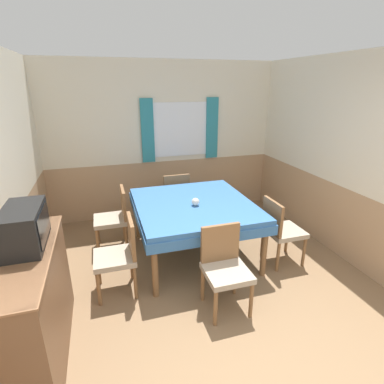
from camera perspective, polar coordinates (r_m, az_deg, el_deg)
name	(u,v)px	position (r m, az deg, el deg)	size (l,w,h in m)	color
wall_back	(165,141)	(5.22, -5.26, 9.73)	(4.29, 0.09, 2.60)	silver
wall_left	(3,187)	(3.38, -32.34, 0.85)	(0.05, 4.19, 2.60)	silver
wall_right	(341,158)	(4.42, 26.48, 5.75)	(0.05, 4.19, 2.60)	silver
dining_table	(194,210)	(3.95, 0.36, -3.38)	(1.51, 1.62, 0.76)	#386BA8
chair_head_window	(175,195)	(4.96, -3.27, -0.67)	(0.44, 0.44, 0.88)	brown
chair_left_near	(120,253)	(3.43, -13.52, -11.21)	(0.44, 0.44, 0.88)	brown
chair_right_near	(280,229)	(4.02, 16.48, -6.69)	(0.44, 0.44, 0.88)	brown
chair_left_far	(115,216)	(4.33, -14.50, -4.47)	(0.44, 0.44, 0.88)	brown
chair_head_near	(225,265)	(3.16, 6.22, -13.69)	(0.44, 0.44, 0.88)	brown
sideboard	(32,306)	(2.94, -28.15, -18.66)	(0.46, 1.37, 1.00)	brown
tv	(25,227)	(2.72, -29.28, -5.87)	(0.29, 0.54, 0.33)	black
vase	(195,202)	(3.80, 0.67, -1.88)	(0.10, 0.10, 0.10)	silver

